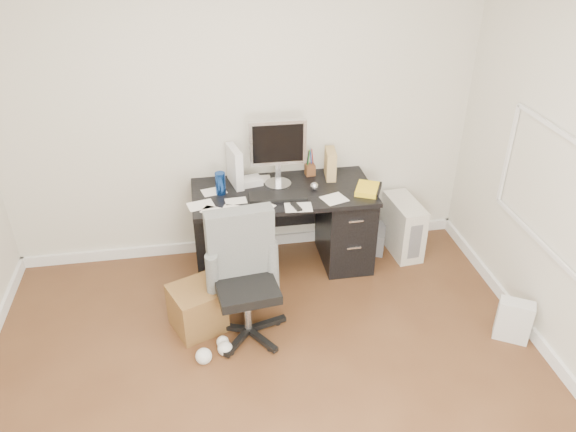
% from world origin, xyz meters
% --- Properties ---
extents(ground, '(4.00, 4.00, 0.00)m').
position_xyz_m(ground, '(0.00, 0.00, 0.00)').
color(ground, '#472916').
rests_on(ground, ground).
extents(room_shell, '(4.02, 4.02, 2.71)m').
position_xyz_m(room_shell, '(0.03, 0.03, 1.66)').
color(room_shell, beige).
rests_on(room_shell, ground).
extents(desk, '(1.50, 0.70, 0.75)m').
position_xyz_m(desk, '(0.30, 1.65, 0.40)').
color(desk, black).
rests_on(desk, ground).
extents(loose_papers, '(1.10, 0.60, 0.00)m').
position_xyz_m(loose_papers, '(0.10, 1.60, 0.75)').
color(loose_papers, silver).
rests_on(loose_papers, desk).
extents(lcd_monitor, '(0.47, 0.28, 0.59)m').
position_xyz_m(lcd_monitor, '(0.27, 1.75, 1.04)').
color(lcd_monitor, '#BCBDC1').
rests_on(lcd_monitor, desk).
extents(keyboard, '(0.47, 0.18, 0.03)m').
position_xyz_m(keyboard, '(0.24, 1.53, 0.76)').
color(keyboard, black).
rests_on(keyboard, desk).
extents(computer_mouse, '(0.09, 0.09, 0.07)m').
position_xyz_m(computer_mouse, '(0.56, 1.62, 0.78)').
color(computer_mouse, '#BCBDC1').
rests_on(computer_mouse, desk).
extents(travel_mug, '(0.11, 0.11, 0.19)m').
position_xyz_m(travel_mug, '(-0.21, 1.68, 0.84)').
color(travel_mug, navy).
rests_on(travel_mug, desk).
extents(white_binder, '(0.19, 0.31, 0.33)m').
position_xyz_m(white_binder, '(-0.08, 1.83, 0.91)').
color(white_binder, silver).
rests_on(white_binder, desk).
extents(magazine_file, '(0.13, 0.22, 0.25)m').
position_xyz_m(magazine_file, '(0.74, 1.83, 0.87)').
color(magazine_file, '#9F814D').
rests_on(magazine_file, desk).
extents(pen_cup, '(0.11, 0.11, 0.24)m').
position_xyz_m(pen_cup, '(0.58, 1.90, 0.87)').
color(pen_cup, '#5D2F1A').
rests_on(pen_cup, desk).
extents(yellow_book, '(0.27, 0.30, 0.04)m').
position_xyz_m(yellow_book, '(0.99, 1.52, 0.77)').
color(yellow_book, yellow).
rests_on(yellow_book, desk).
extents(paper_remote, '(0.23, 0.19, 0.02)m').
position_xyz_m(paper_remote, '(0.37, 1.35, 0.76)').
color(paper_remote, silver).
rests_on(paper_remote, desk).
extents(office_chair, '(0.62, 0.62, 0.99)m').
position_xyz_m(office_chair, '(-0.10, 0.81, 0.50)').
color(office_chair, '#4C4E4C').
rests_on(office_chair, ground).
extents(pc_tower, '(0.27, 0.52, 0.51)m').
position_xyz_m(pc_tower, '(1.41, 1.70, 0.25)').
color(pc_tower, beige).
rests_on(pc_tower, ground).
extents(shopping_bag, '(0.30, 0.28, 0.33)m').
position_xyz_m(shopping_bag, '(1.83, 0.44, 0.17)').
color(shopping_bag, silver).
rests_on(shopping_bag, ground).
extents(wicker_basket, '(0.47, 0.47, 0.36)m').
position_xyz_m(wicker_basket, '(-0.47, 0.95, 0.18)').
color(wicker_basket, '#502F18').
rests_on(wicker_basket, ground).
extents(desk_printer, '(0.45, 0.41, 0.21)m').
position_xyz_m(desk_printer, '(1.10, 1.80, 0.11)').
color(desk_printer, '#5C5D61').
rests_on(desk_printer, ground).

